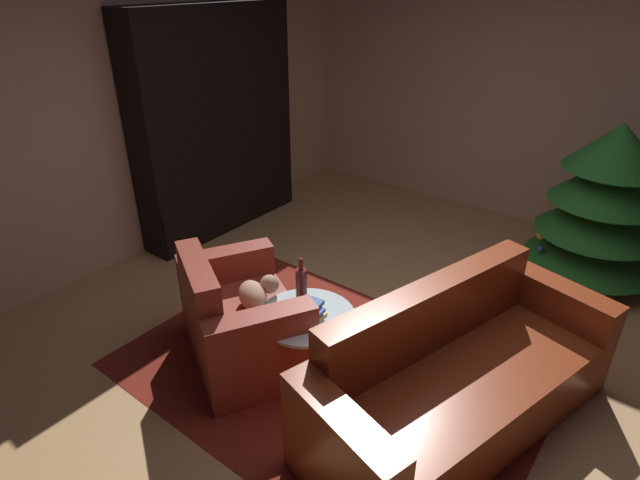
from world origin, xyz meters
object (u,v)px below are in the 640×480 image
bookshelf_unit (226,126)px  book_stack_on_table (308,310)px  bottle_on_table (301,284)px  coffee_table (307,322)px  couch_red (456,382)px  decorated_tree (603,205)px  armchair_red (240,321)px

bookshelf_unit → book_stack_on_table: 2.60m
bottle_on_table → coffee_table: bearing=-39.9°
coffee_table → book_stack_on_table: book_stack_on_table is taller
book_stack_on_table → bottle_on_table: 0.20m
couch_red → decorated_tree: (0.23, 2.24, 0.41)m
armchair_red → coffee_table: size_ratio=1.93×
armchair_red → book_stack_on_table: size_ratio=5.53×
armchair_red → couch_red: couch_red is taller
coffee_table → decorated_tree: size_ratio=0.45×
bookshelf_unit → book_stack_on_table: (2.14, -1.36, -0.54)m
bottle_on_table → book_stack_on_table: bearing=-37.4°
book_stack_on_table → decorated_tree: 2.72m
bottle_on_table → decorated_tree: decorated_tree is taller
couch_red → coffee_table: (-0.96, -0.21, 0.12)m
coffee_table → decorated_tree: bearing=64.1°
coffee_table → bottle_on_table: bearing=140.1°
bookshelf_unit → decorated_tree: size_ratio=1.57×
book_stack_on_table → coffee_table: bearing=-161.2°
armchair_red → decorated_tree: 3.11m
coffee_table → decorated_tree: decorated_tree is taller
armchair_red → bookshelf_unit: bearing=137.6°
armchair_red → bottle_on_table: armchair_red is taller
book_stack_on_table → bottle_on_table: bearing=142.6°
bookshelf_unit → armchair_red: bookshelf_unit is taller
bottle_on_table → decorated_tree: (1.32, 2.33, 0.11)m
bottle_on_table → decorated_tree: size_ratio=0.23×
bookshelf_unit → couch_red: size_ratio=1.03×
armchair_red → bottle_on_table: (0.33, 0.27, 0.30)m
coffee_table → book_stack_on_table: 0.09m
armchair_red → book_stack_on_table: armchair_red is taller
armchair_red → bottle_on_table: 0.52m
book_stack_on_table → bottle_on_table: size_ratio=0.68×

